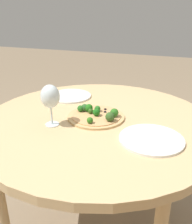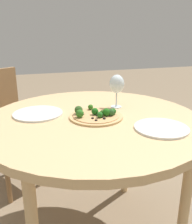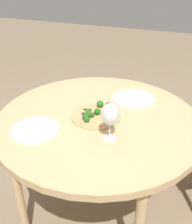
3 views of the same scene
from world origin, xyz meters
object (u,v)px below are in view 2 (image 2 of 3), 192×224
Objects in this scene: chair at (6,126)px; plate_far at (161,128)px; wine_glass at (117,85)px; plate_near at (38,113)px; pizza at (96,115)px.

chair reaches higher than plate_far.
wine_glass reaches higher than plate_near.
plate_near is at bearing 64.07° from pizza.
pizza reaches higher than plate_near.
plate_far is (-0.24, -0.25, -0.01)m from pizza.
chair is 1.02m from wine_glass.
plate_far is at bearing -168.34° from wine_glass.
wine_glass is 0.47m from plate_near.
chair reaches higher than pizza.
chair is 3.45× the size of plate_near.
wine_glass is 0.72× the size of plate_near.
pizza is (-0.77, -0.50, 0.31)m from chair.
wine_glass is at bearing -50.41° from pizza.
chair is at bearing 18.96° from plate_near.
pizza is at bearing 46.16° from plate_far.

